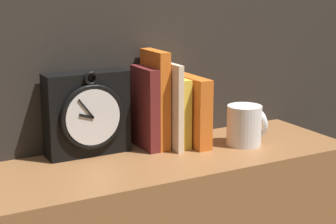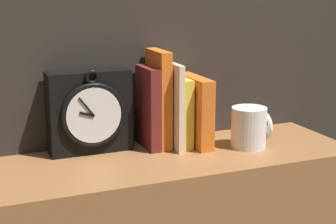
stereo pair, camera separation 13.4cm
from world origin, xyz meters
name	(u,v)px [view 1 (the left image)]	position (x,y,z in m)	size (l,w,h in m)	color
clock	(88,114)	(-0.16, 0.11, 0.82)	(0.21, 0.08, 0.21)	black
book_slot0_maroon	(145,108)	(-0.02, 0.09, 0.82)	(0.03, 0.11, 0.21)	maroon
book_slot1_orange	(155,99)	(0.01, 0.09, 0.84)	(0.03, 0.11, 0.25)	orange
book_slot2_cream	(167,105)	(0.04, 0.08, 0.83)	(0.02, 0.14, 0.22)	beige
book_slot3_yellow	(175,111)	(0.06, 0.08, 0.81)	(0.03, 0.13, 0.18)	yellow
book_slot4_orange	(190,110)	(0.10, 0.07, 0.81)	(0.04, 0.16, 0.18)	orange
mug	(245,125)	(0.22, -0.01, 0.77)	(0.10, 0.09, 0.10)	white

